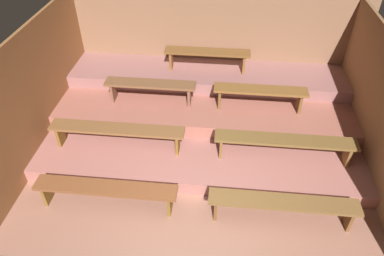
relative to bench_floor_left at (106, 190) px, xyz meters
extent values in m
cube|color=#996652|center=(1.37, 1.55, -0.41)|extent=(6.65, 5.18, 0.08)
cube|color=#875D42|center=(1.37, 3.77, 0.76)|extent=(6.65, 0.06, 2.27)
cube|color=brown|center=(-1.59, 1.55, 0.76)|extent=(0.06, 5.18, 2.27)
cube|color=brown|center=(4.32, 1.55, 0.76)|extent=(0.06, 5.18, 2.27)
cube|color=#A5645B|center=(1.37, 2.05, -0.25)|extent=(5.85, 3.39, 0.26)
cube|color=#A15D4E|center=(1.37, 2.64, 0.01)|extent=(5.85, 2.21, 0.26)
cube|color=#94605C|center=(1.37, 3.17, 0.26)|extent=(5.85, 1.14, 0.26)
cube|color=brown|center=(0.00, 0.00, 0.05)|extent=(2.25, 0.32, 0.05)
cube|color=brown|center=(-1.01, 0.00, -0.17)|extent=(0.05, 0.25, 0.40)
cube|color=brown|center=(1.01, 0.00, -0.17)|extent=(0.05, 0.25, 0.40)
cube|color=brown|center=(2.73, 0.00, 0.05)|extent=(2.25, 0.32, 0.05)
cube|color=brown|center=(1.73, 0.00, -0.17)|extent=(0.05, 0.25, 0.40)
cube|color=brown|center=(3.74, 0.00, -0.17)|extent=(0.05, 0.25, 0.40)
cube|color=brown|center=(-0.10, 1.14, 0.31)|extent=(2.39, 0.32, 0.05)
cube|color=brown|center=(-1.17, 1.14, 0.08)|extent=(0.05, 0.25, 0.40)
cube|color=brown|center=(0.98, 1.14, 0.08)|extent=(0.05, 0.25, 0.40)
cube|color=brown|center=(2.83, 1.14, 0.31)|extent=(2.39, 0.32, 0.05)
cube|color=brown|center=(1.75, 1.14, 0.08)|extent=(0.05, 0.25, 0.40)
cube|color=brown|center=(3.91, 1.14, 0.08)|extent=(0.05, 0.25, 0.40)
cube|color=brown|center=(0.30, 2.26, 0.56)|extent=(1.77, 0.32, 0.05)
cube|color=brown|center=(-0.47, 2.26, 0.34)|extent=(0.05, 0.25, 0.40)
cube|color=brown|center=(1.07, 2.26, 0.34)|extent=(0.05, 0.25, 0.40)
cube|color=brown|center=(2.43, 2.26, 0.56)|extent=(1.77, 0.32, 0.05)
cube|color=brown|center=(1.67, 2.26, 0.34)|extent=(0.05, 0.25, 0.40)
cube|color=brown|center=(3.20, 2.26, 0.34)|extent=(0.05, 0.25, 0.40)
cube|color=brown|center=(1.35, 3.21, 0.82)|extent=(1.79, 0.32, 0.05)
cube|color=brown|center=(0.57, 3.21, 0.59)|extent=(0.05, 0.25, 0.40)
cube|color=brown|center=(2.12, 3.21, 0.59)|extent=(0.05, 0.25, 0.40)
camera|label=1|loc=(1.73, -3.58, 4.28)|focal=33.55mm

